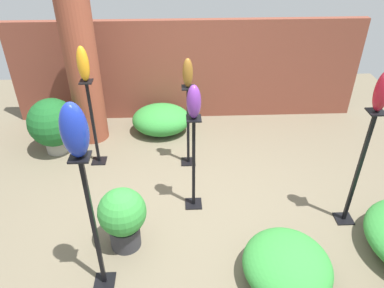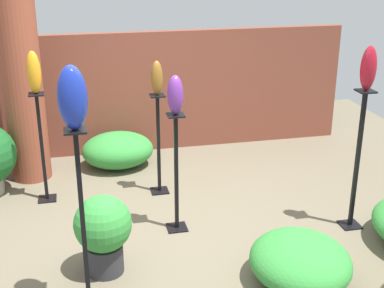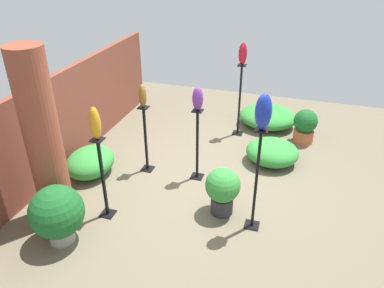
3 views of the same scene
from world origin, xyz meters
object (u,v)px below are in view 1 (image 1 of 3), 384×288
(pedestal_cobalt, at_px, (95,231))
(art_vase_amber, at_px, (83,64))
(art_vase_violet, at_px, (194,102))
(art_vase_ruby, at_px, (382,91))
(pedestal_violet, at_px, (194,168))
(potted_plant_mid_left, at_px, (53,124))
(pedestal_bronze, at_px, (188,130))
(art_vase_cobalt, at_px, (74,131))
(pedestal_amber, at_px, (94,127))
(brick_pillar, at_px, (82,62))
(potted_plant_front_right, at_px, (123,216))
(pedestal_ruby, at_px, (357,174))
(art_vase_bronze, at_px, (188,73))

(pedestal_cobalt, height_order, art_vase_amber, art_vase_amber)
(art_vase_violet, bearing_deg, art_vase_ruby, -10.84)
(pedestal_violet, xyz_separation_m, potted_plant_mid_left, (-1.96, 1.27, -0.10))
(pedestal_bronze, height_order, pedestal_cobalt, pedestal_cobalt)
(art_vase_amber, relative_size, potted_plant_mid_left, 0.55)
(art_vase_violet, distance_m, potted_plant_mid_left, 2.52)
(pedestal_cobalt, xyz_separation_m, art_vase_ruby, (2.67, 0.74, 0.94))
(potted_plant_mid_left, bearing_deg, pedestal_violet, -32.94)
(art_vase_cobalt, bearing_deg, pedestal_cobalt, 180.00)
(pedestal_amber, distance_m, art_vase_violet, 1.82)
(pedestal_violet, xyz_separation_m, art_vase_violet, (-0.00, 0.00, 0.85))
(pedestal_violet, relative_size, art_vase_cobalt, 2.65)
(pedestal_bronze, bearing_deg, pedestal_cobalt, -114.40)
(brick_pillar, xyz_separation_m, potted_plant_front_right, (0.74, -2.24, -0.81))
(pedestal_amber, xyz_separation_m, art_vase_amber, (0.00, 0.00, 0.90))
(potted_plant_front_right, distance_m, potted_plant_mid_left, 2.22)
(art_vase_violet, bearing_deg, art_vase_amber, 143.79)
(pedestal_cobalt, height_order, art_vase_violet, art_vase_violet)
(art_vase_amber, bearing_deg, pedestal_ruby, -22.94)
(pedestal_ruby, height_order, potted_plant_mid_left, pedestal_ruby)
(pedestal_ruby, height_order, art_vase_bronze, art_vase_bronze)
(pedestal_ruby, bearing_deg, art_vase_amber, 157.06)
(pedestal_ruby, bearing_deg, brick_pillar, 148.65)
(pedestal_cobalt, distance_m, art_vase_amber, 2.21)
(pedestal_cobalt, bearing_deg, art_vase_cobalt, 0.00)
(art_vase_violet, bearing_deg, pedestal_amber, 143.79)
(potted_plant_front_right, bearing_deg, art_vase_cobalt, -108.91)
(pedestal_cobalt, height_order, art_vase_cobalt, art_vase_cobalt)
(pedestal_violet, xyz_separation_m, art_vase_cobalt, (-0.92, -1.08, 1.18))
(pedestal_bronze, xyz_separation_m, art_vase_ruby, (1.78, -1.22, 1.11))
(pedestal_bronze, relative_size, pedestal_amber, 0.94)
(art_vase_cobalt, bearing_deg, pedestal_amber, 100.70)
(brick_pillar, distance_m, pedestal_violet, 2.32)
(brick_pillar, bearing_deg, pedestal_violet, -47.58)
(pedestal_violet, distance_m, potted_plant_mid_left, 2.34)
(pedestal_cobalt, bearing_deg, art_vase_violet, 49.37)
(art_vase_ruby, xyz_separation_m, art_vase_cobalt, (-2.67, -0.74, 0.09))
(art_vase_bronze, bearing_deg, art_vase_ruby, -34.39)
(art_vase_ruby, relative_size, art_vase_violet, 1.11)
(pedestal_amber, height_order, art_vase_cobalt, art_vase_cobalt)
(pedestal_amber, bearing_deg, art_vase_ruby, -22.94)
(pedestal_cobalt, relative_size, potted_plant_mid_left, 1.82)
(art_vase_violet, relative_size, potted_plant_front_right, 0.52)
(pedestal_bronze, bearing_deg, potted_plant_front_right, -116.06)
(pedestal_bronze, bearing_deg, pedestal_violet, -87.76)
(pedestal_bronze, xyz_separation_m, pedestal_cobalt, (-0.89, -1.96, 0.16))
(potted_plant_front_right, height_order, potted_plant_mid_left, potted_plant_mid_left)
(pedestal_ruby, height_order, potted_plant_front_right, pedestal_ruby)
(pedestal_amber, bearing_deg, art_vase_cobalt, -79.30)
(art_vase_ruby, bearing_deg, art_vase_bronze, 145.61)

